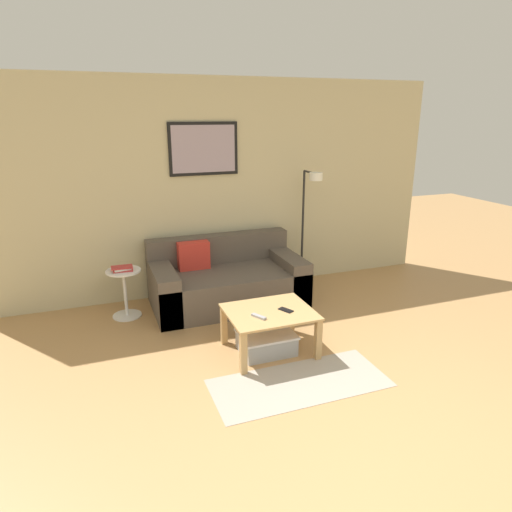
{
  "coord_description": "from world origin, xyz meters",
  "views": [
    {
      "loc": [
        -1.53,
        -1.94,
        2.15
      ],
      "look_at": [
        -0.09,
        1.93,
        0.85
      ],
      "focal_mm": 32.0,
      "sensor_mm": 36.0,
      "label": 1
    }
  ],
  "objects_px": {
    "couch": "(226,281)",
    "coffee_table": "(270,318)",
    "book_stack": "(122,268)",
    "remote_control": "(259,317)",
    "side_table": "(125,289)",
    "storage_bin": "(266,342)",
    "cell_phone": "(286,310)",
    "floor_lamp": "(309,214)"
  },
  "relations": [
    {
      "from": "book_stack",
      "to": "cell_phone",
      "type": "relative_size",
      "value": 1.66
    },
    {
      "from": "storage_bin",
      "to": "side_table",
      "type": "bearing_deg",
      "value": 132.24
    },
    {
      "from": "side_table",
      "to": "remote_control",
      "type": "distance_m",
      "value": 1.72
    },
    {
      "from": "storage_bin",
      "to": "side_table",
      "type": "distance_m",
      "value": 1.73
    },
    {
      "from": "storage_bin",
      "to": "cell_phone",
      "type": "xyz_separation_m",
      "value": [
        0.18,
        -0.04,
        0.31
      ]
    },
    {
      "from": "floor_lamp",
      "to": "remote_control",
      "type": "height_order",
      "value": "floor_lamp"
    },
    {
      "from": "floor_lamp",
      "to": "storage_bin",
      "type": "bearing_deg",
      "value": -128.78
    },
    {
      "from": "floor_lamp",
      "to": "couch",
      "type": "bearing_deg",
      "value": -173.95
    },
    {
      "from": "side_table",
      "to": "book_stack",
      "type": "distance_m",
      "value": 0.24
    },
    {
      "from": "side_table",
      "to": "coffee_table",
      "type": "bearing_deg",
      "value": -46.82
    },
    {
      "from": "book_stack",
      "to": "remote_control",
      "type": "height_order",
      "value": "book_stack"
    },
    {
      "from": "book_stack",
      "to": "floor_lamp",
      "type": "bearing_deg",
      "value": 2.49
    },
    {
      "from": "coffee_table",
      "to": "couch",
      "type": "bearing_deg",
      "value": 92.0
    },
    {
      "from": "floor_lamp",
      "to": "remote_control",
      "type": "relative_size",
      "value": 9.89
    },
    {
      "from": "book_stack",
      "to": "remote_control",
      "type": "distance_m",
      "value": 1.72
    },
    {
      "from": "storage_bin",
      "to": "cell_phone",
      "type": "relative_size",
      "value": 3.64
    },
    {
      "from": "side_table",
      "to": "book_stack",
      "type": "height_order",
      "value": "book_stack"
    },
    {
      "from": "cell_phone",
      "to": "remote_control",
      "type": "bearing_deg",
      "value": 164.29
    },
    {
      "from": "storage_bin",
      "to": "cell_phone",
      "type": "bearing_deg",
      "value": -11.43
    },
    {
      "from": "floor_lamp",
      "to": "side_table",
      "type": "xyz_separation_m",
      "value": [
        -2.25,
        -0.09,
        -0.63
      ]
    },
    {
      "from": "side_table",
      "to": "cell_phone",
      "type": "height_order",
      "value": "side_table"
    },
    {
      "from": "couch",
      "to": "floor_lamp",
      "type": "xyz_separation_m",
      "value": [
        1.11,
        0.12,
        0.69
      ]
    },
    {
      "from": "coffee_table",
      "to": "book_stack",
      "type": "bearing_deg",
      "value": 133.44
    },
    {
      "from": "floor_lamp",
      "to": "remote_control",
      "type": "distance_m",
      "value": 1.96
    },
    {
      "from": "coffee_table",
      "to": "book_stack",
      "type": "height_order",
      "value": "book_stack"
    },
    {
      "from": "storage_bin",
      "to": "book_stack",
      "type": "relative_size",
      "value": 2.19
    },
    {
      "from": "couch",
      "to": "book_stack",
      "type": "relative_size",
      "value": 7.41
    },
    {
      "from": "couch",
      "to": "remote_control",
      "type": "distance_m",
      "value": 1.35
    },
    {
      "from": "storage_bin",
      "to": "floor_lamp",
      "type": "distance_m",
      "value": 1.95
    },
    {
      "from": "coffee_table",
      "to": "storage_bin",
      "type": "height_order",
      "value": "coffee_table"
    },
    {
      "from": "couch",
      "to": "coffee_table",
      "type": "height_order",
      "value": "couch"
    },
    {
      "from": "couch",
      "to": "side_table",
      "type": "distance_m",
      "value": 1.14
    },
    {
      "from": "book_stack",
      "to": "remote_control",
      "type": "relative_size",
      "value": 1.55
    },
    {
      "from": "couch",
      "to": "coffee_table",
      "type": "distance_m",
      "value": 1.24
    },
    {
      "from": "storage_bin",
      "to": "side_table",
      "type": "relative_size",
      "value": 0.95
    },
    {
      "from": "storage_bin",
      "to": "floor_lamp",
      "type": "height_order",
      "value": "floor_lamp"
    },
    {
      "from": "floor_lamp",
      "to": "cell_phone",
      "type": "xyz_separation_m",
      "value": [
        -0.92,
        -1.4,
        -0.54
      ]
    },
    {
      "from": "book_stack",
      "to": "cell_phone",
      "type": "height_order",
      "value": "book_stack"
    },
    {
      "from": "coffee_table",
      "to": "book_stack",
      "type": "distance_m",
      "value": 1.75
    },
    {
      "from": "couch",
      "to": "book_stack",
      "type": "bearing_deg",
      "value": 179.04
    },
    {
      "from": "floor_lamp",
      "to": "book_stack",
      "type": "xyz_separation_m",
      "value": [
        -2.25,
        -0.1,
        -0.4
      ]
    },
    {
      "from": "couch",
      "to": "book_stack",
      "type": "distance_m",
      "value": 1.18
    }
  ]
}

